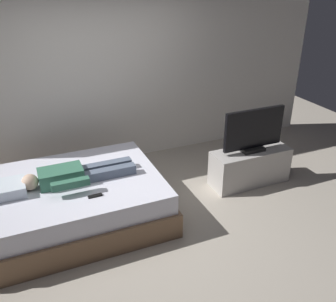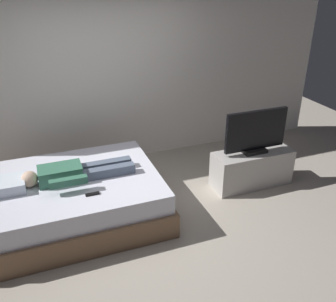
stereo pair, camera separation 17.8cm
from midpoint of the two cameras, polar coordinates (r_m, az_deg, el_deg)
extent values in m
plane|color=#ADA393|center=(4.40, -4.24, -11.70)|extent=(10.00, 10.00, 0.00)
cube|color=silver|center=(5.56, -7.39, 12.45)|extent=(6.40, 0.10, 2.80)
cube|color=brown|center=(4.58, -15.31, -8.74)|extent=(2.08, 1.60, 0.30)
cube|color=white|center=(4.43, -15.72, -5.86)|extent=(2.00, 1.52, 0.24)
cube|color=white|center=(4.35, -25.39, -5.50)|extent=(0.48, 0.34, 0.12)
cube|color=#387056|center=(4.32, -17.35, -3.74)|extent=(0.48, 0.28, 0.18)
sphere|color=beige|center=(4.31, -21.67, -4.51)|extent=(0.18, 0.18, 0.18)
cube|color=slate|center=(4.33, -10.10, -3.33)|extent=(0.60, 0.11, 0.11)
cube|color=slate|center=(4.47, -10.60, -2.40)|extent=(0.60, 0.11, 0.11)
cube|color=#387056|center=(4.06, -16.07, -4.93)|extent=(0.40, 0.08, 0.08)
cube|color=black|center=(4.02, -12.46, -6.79)|extent=(0.15, 0.04, 0.02)
cube|color=#B7B2AD|center=(5.22, 11.57, -2.38)|extent=(1.10, 0.40, 0.50)
cube|color=black|center=(5.10, 11.85, 0.33)|extent=(0.32, 0.20, 0.05)
cube|color=black|center=(4.98, 12.16, 3.39)|extent=(0.88, 0.05, 0.54)
camera|label=1|loc=(0.09, -91.12, -0.55)|focal=39.42mm
camera|label=2|loc=(0.09, 88.88, 0.55)|focal=39.42mm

